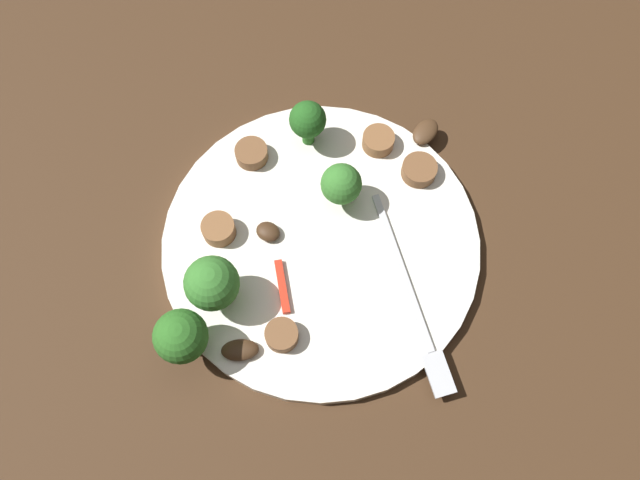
{
  "coord_description": "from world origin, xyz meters",
  "views": [
    {
      "loc": [
        0.2,
        0.0,
        0.5
      ],
      "look_at": [
        0.0,
        0.0,
        0.01
      ],
      "focal_mm": 34.78,
      "sensor_mm": 36.0,
      "label": 1
    }
  ],
  "objects_px": {
    "broccoli_floret_0": "(340,184)",
    "broccoli_floret_3": "(307,121)",
    "mushroom_2": "(239,350)",
    "plate": "(320,243)",
    "fork": "(413,305)",
    "sausage_slice_0": "(377,141)",
    "broccoli_floret_2": "(180,336)",
    "sausage_slice_1": "(418,170)",
    "broccoli_floret_1": "(211,283)",
    "sausage_slice_2": "(251,153)",
    "sausage_slice_4": "(281,335)",
    "sausage_slice_3": "(218,229)",
    "mushroom_0": "(425,132)",
    "pepper_strip_1": "(281,286)",
    "mushroom_1": "(267,232)"
  },
  "relations": [
    {
      "from": "sausage_slice_0",
      "to": "pepper_strip_1",
      "type": "distance_m",
      "value": 0.16
    },
    {
      "from": "mushroom_0",
      "to": "pepper_strip_1",
      "type": "height_order",
      "value": "mushroom_0"
    },
    {
      "from": "broccoli_floret_2",
      "to": "sausage_slice_4",
      "type": "relative_size",
      "value": 2.09
    },
    {
      "from": "sausage_slice_0",
      "to": "pepper_strip_1",
      "type": "height_order",
      "value": "sausage_slice_0"
    },
    {
      "from": "broccoli_floret_0",
      "to": "mushroom_2",
      "type": "bearing_deg",
      "value": -30.97
    },
    {
      "from": "broccoli_floret_0",
      "to": "broccoli_floret_3",
      "type": "distance_m",
      "value": 0.07
    },
    {
      "from": "mushroom_1",
      "to": "sausage_slice_0",
      "type": "bearing_deg",
      "value": 132.59
    },
    {
      "from": "broccoli_floret_0",
      "to": "sausage_slice_0",
      "type": "xyz_separation_m",
      "value": [
        -0.06,
        0.04,
        -0.02
      ]
    },
    {
      "from": "fork",
      "to": "mushroom_2",
      "type": "bearing_deg",
      "value": -90.92
    },
    {
      "from": "sausage_slice_2",
      "to": "sausage_slice_3",
      "type": "bearing_deg",
      "value": -18.15
    },
    {
      "from": "sausage_slice_1",
      "to": "mushroom_2",
      "type": "xyz_separation_m",
      "value": [
        0.16,
        -0.15,
        -0.0
      ]
    },
    {
      "from": "mushroom_2",
      "to": "sausage_slice_2",
      "type": "bearing_deg",
      "value": 179.63
    },
    {
      "from": "broccoli_floret_2",
      "to": "mushroom_2",
      "type": "relative_size",
      "value": 1.87
    },
    {
      "from": "sausage_slice_3",
      "to": "broccoli_floret_3",
      "type": "bearing_deg",
      "value": 140.98
    },
    {
      "from": "plate",
      "to": "broccoli_floret_0",
      "type": "bearing_deg",
      "value": 155.9
    },
    {
      "from": "broccoli_floret_3",
      "to": "sausage_slice_1",
      "type": "bearing_deg",
      "value": 70.83
    },
    {
      "from": "broccoli_floret_0",
      "to": "sausage_slice_3",
      "type": "height_order",
      "value": "broccoli_floret_0"
    },
    {
      "from": "fork",
      "to": "sausage_slice_1",
      "type": "bearing_deg",
      "value": 158.94
    },
    {
      "from": "sausage_slice_2",
      "to": "mushroom_1",
      "type": "xyz_separation_m",
      "value": [
        0.08,
        0.02,
        -0.0
      ]
    },
    {
      "from": "broccoli_floret_3",
      "to": "sausage_slice_3",
      "type": "relative_size",
      "value": 1.76
    },
    {
      "from": "broccoli_floret_2",
      "to": "fork",
      "type": "bearing_deg",
      "value": 100.84
    },
    {
      "from": "sausage_slice_3",
      "to": "mushroom_2",
      "type": "height_order",
      "value": "sausage_slice_3"
    },
    {
      "from": "sausage_slice_2",
      "to": "mushroom_0",
      "type": "bearing_deg",
      "value": 98.79
    },
    {
      "from": "sausage_slice_2",
      "to": "sausage_slice_4",
      "type": "distance_m",
      "value": 0.17
    },
    {
      "from": "broccoli_floret_0",
      "to": "sausage_slice_2",
      "type": "height_order",
      "value": "broccoli_floret_0"
    },
    {
      "from": "sausage_slice_2",
      "to": "plate",
      "type": "bearing_deg",
      "value": 37.57
    },
    {
      "from": "mushroom_0",
      "to": "broccoli_floret_0",
      "type": "bearing_deg",
      "value": -49.17
    },
    {
      "from": "broccoli_floret_1",
      "to": "sausage_slice_2",
      "type": "distance_m",
      "value": 0.14
    },
    {
      "from": "sausage_slice_0",
      "to": "sausage_slice_3",
      "type": "bearing_deg",
      "value": -57.61
    },
    {
      "from": "broccoli_floret_1",
      "to": "broccoli_floret_2",
      "type": "height_order",
      "value": "broccoli_floret_1"
    },
    {
      "from": "sausage_slice_3",
      "to": "pepper_strip_1",
      "type": "bearing_deg",
      "value": 48.24
    },
    {
      "from": "sausage_slice_2",
      "to": "mushroom_2",
      "type": "height_order",
      "value": "sausage_slice_2"
    },
    {
      "from": "fork",
      "to": "sausage_slice_4",
      "type": "bearing_deg",
      "value": -92.34
    },
    {
      "from": "mushroom_2",
      "to": "broccoli_floret_0",
      "type": "bearing_deg",
      "value": 149.03
    },
    {
      "from": "fork",
      "to": "pepper_strip_1",
      "type": "bearing_deg",
      "value": -114.31
    },
    {
      "from": "plate",
      "to": "fork",
      "type": "relative_size",
      "value": 1.56
    },
    {
      "from": "plate",
      "to": "pepper_strip_1",
      "type": "relative_size",
      "value": 5.92
    },
    {
      "from": "mushroom_2",
      "to": "mushroom_0",
      "type": "bearing_deg",
      "value": 141.78
    },
    {
      "from": "pepper_strip_1",
      "to": "mushroom_1",
      "type": "bearing_deg",
      "value": -164.63
    },
    {
      "from": "fork",
      "to": "sausage_slice_0",
      "type": "xyz_separation_m",
      "value": [
        -0.15,
        -0.02,
        0.01
      ]
    },
    {
      "from": "sausage_slice_0",
      "to": "sausage_slice_4",
      "type": "distance_m",
      "value": 0.2
    },
    {
      "from": "fork",
      "to": "broccoli_floret_1",
      "type": "xyz_separation_m",
      "value": [
        -0.01,
        -0.16,
        0.03
      ]
    },
    {
      "from": "fork",
      "to": "sausage_slice_3",
      "type": "relative_size",
      "value": 6.16
    },
    {
      "from": "fork",
      "to": "mushroom_1",
      "type": "height_order",
      "value": "mushroom_1"
    },
    {
      "from": "sausage_slice_0",
      "to": "sausage_slice_1",
      "type": "xyz_separation_m",
      "value": [
        0.03,
        0.04,
        -0.0
      ]
    },
    {
      "from": "sausage_slice_2",
      "to": "mushroom_0",
      "type": "relative_size",
      "value": 0.97
    },
    {
      "from": "broccoli_floret_1",
      "to": "mushroom_2",
      "type": "height_order",
      "value": "broccoli_floret_1"
    },
    {
      "from": "sausage_slice_0",
      "to": "sausage_slice_1",
      "type": "height_order",
      "value": "sausage_slice_0"
    },
    {
      "from": "broccoli_floret_2",
      "to": "mushroom_0",
      "type": "distance_m",
      "value": 0.28
    },
    {
      "from": "fork",
      "to": "sausage_slice_2",
      "type": "bearing_deg",
      "value": -151.26
    }
  ]
}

